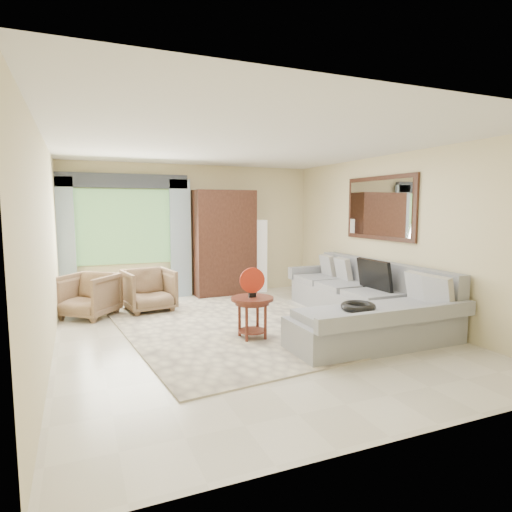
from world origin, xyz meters
name	(u,v)px	position (x,y,z in m)	size (l,w,h in m)	color
ground	(249,334)	(0.00, 0.00, 0.00)	(6.00, 6.00, 0.00)	silver
area_rug	(233,327)	(-0.10, 0.40, 0.01)	(3.00, 4.00, 0.02)	beige
sectional_sofa	(363,305)	(1.78, -0.18, 0.28)	(2.30, 3.46, 0.90)	gray
tv_screen	(374,275)	(2.05, -0.09, 0.72)	(0.06, 0.74, 0.48)	black
garden_hose	(358,306)	(1.00, -1.13, 0.55)	(0.43, 0.43, 0.09)	black
coffee_table	(252,317)	(-0.05, -0.23, 0.30)	(0.57, 0.57, 0.57)	#481C13
red_disc	(252,280)	(-0.05, -0.23, 0.80)	(0.34, 0.34, 0.03)	#A52210
armchair_left	(88,296)	(-2.05, 1.84, 0.35)	(0.76, 0.78, 0.71)	#866649
armchair_right	(149,290)	(-1.08, 1.89, 0.36)	(0.77, 0.79, 0.72)	brown
potted_plant	(93,294)	(-1.96, 2.48, 0.25)	(0.45, 0.39, 0.50)	#999999
armoire	(224,243)	(0.55, 2.72, 1.05)	(1.20, 0.55, 2.10)	black
floor_lamp	(260,256)	(1.35, 2.78, 0.75)	(0.24, 0.24, 1.50)	silver
window	(124,227)	(-1.35, 2.97, 1.40)	(1.80, 0.04, 1.40)	#669E59
curtain_left	(63,242)	(-2.40, 2.88, 1.15)	(0.40, 0.08, 2.30)	#9EB7CC
curtain_right	(180,239)	(-0.30, 2.88, 1.15)	(0.40, 0.08, 2.30)	#9EB7CC
valance	(123,181)	(-1.35, 2.90, 2.25)	(2.40, 0.12, 0.26)	#1E232D
wall_mirror	(379,208)	(2.46, 0.35, 1.75)	(0.05, 1.70, 1.05)	black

